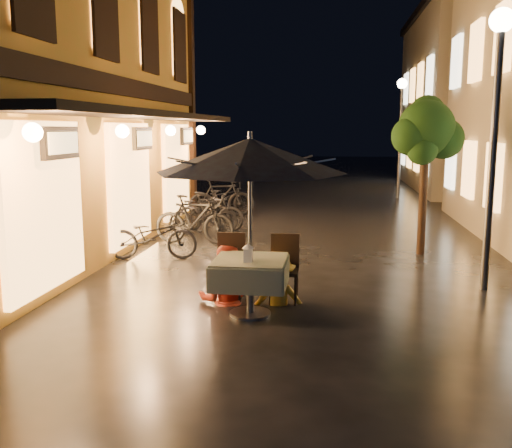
# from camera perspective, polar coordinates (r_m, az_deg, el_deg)

# --- Properties ---
(ground) EXTENTS (90.00, 90.00, 0.00)m
(ground) POSITION_cam_1_polar(r_m,az_deg,el_deg) (7.50, 2.65, -9.93)
(ground) COLOR black
(ground) RESTS_ON ground
(west_building) EXTENTS (5.90, 11.40, 7.40)m
(west_building) POSITION_cam_1_polar(r_m,az_deg,el_deg) (12.78, -22.85, 14.27)
(west_building) COLOR gold
(west_building) RESTS_ON ground
(east_building_far) EXTENTS (7.30, 10.30, 7.30)m
(east_building_far) POSITION_cam_1_polar(r_m,az_deg,el_deg) (26.00, 23.39, 11.34)
(east_building_far) COLOR tan
(east_building_far) RESTS_ON ground
(street_tree) EXTENTS (1.43, 1.20, 3.15)m
(street_tree) POSITION_cam_1_polar(r_m,az_deg,el_deg) (11.70, 16.71, 8.77)
(street_tree) COLOR black
(street_tree) RESTS_ON ground
(streetlamp_near) EXTENTS (0.36, 0.36, 4.23)m
(streetlamp_near) POSITION_cam_1_polar(r_m,az_deg,el_deg) (9.37, 22.92, 11.38)
(streetlamp_near) COLOR #59595E
(streetlamp_near) RESTS_ON ground
(streetlamp_far) EXTENTS (0.36, 0.36, 4.23)m
(streetlamp_far) POSITION_cam_1_polar(r_m,az_deg,el_deg) (21.19, 14.30, 10.39)
(streetlamp_far) COLOR #59595E
(streetlamp_far) RESTS_ON ground
(cafe_table) EXTENTS (0.99, 0.99, 0.78)m
(cafe_table) POSITION_cam_1_polar(r_m,az_deg,el_deg) (7.66, -0.59, -4.90)
(cafe_table) COLOR #59595E
(cafe_table) RESTS_ON ground
(patio_umbrella) EXTENTS (2.52, 2.52, 2.46)m
(patio_umbrella) POSITION_cam_1_polar(r_m,az_deg,el_deg) (7.43, -0.61, 6.84)
(patio_umbrella) COLOR #59595E
(patio_umbrella) RESTS_ON ground
(cafe_chair_left) EXTENTS (0.42, 0.42, 0.97)m
(cafe_chair_left) POSITION_cam_1_polar(r_m,az_deg,el_deg) (8.44, -2.58, -3.89)
(cafe_chair_left) COLOR black
(cafe_chair_left) RESTS_ON ground
(cafe_chair_right) EXTENTS (0.42, 0.42, 0.97)m
(cafe_chair_right) POSITION_cam_1_polar(r_m,az_deg,el_deg) (8.34, 2.85, -4.05)
(cafe_chair_right) COLOR black
(cafe_chair_right) RESTS_ON ground
(table_lantern) EXTENTS (0.16, 0.16, 0.25)m
(table_lantern) POSITION_cam_1_polar(r_m,az_deg,el_deg) (7.41, -0.80, -2.77)
(table_lantern) COLOR white
(table_lantern) RESTS_ON cafe_table
(person_orange) EXTENTS (0.86, 0.71, 1.63)m
(person_orange) POSITION_cam_1_polar(r_m,az_deg,el_deg) (8.23, -3.18, -2.27)
(person_orange) COLOR red
(person_orange) RESTS_ON ground
(person_yellow) EXTENTS (0.98, 0.69, 1.38)m
(person_yellow) POSITION_cam_1_polar(r_m,az_deg,el_deg) (8.16, 2.22, -3.26)
(person_yellow) COLOR gold
(person_yellow) RESTS_ON ground
(bicycle_0) EXTENTS (1.79, 0.88, 0.90)m
(bicycle_0) POSITION_cam_1_polar(r_m,az_deg,el_deg) (11.14, -10.34, -1.20)
(bicycle_0) COLOR black
(bicycle_0) RESTS_ON ground
(bicycle_1) EXTENTS (1.83, 0.66, 1.08)m
(bicycle_1) POSITION_cam_1_polar(r_m,az_deg,el_deg) (12.44, -6.17, 0.43)
(bicycle_1) COLOR black
(bicycle_1) RESTS_ON ground
(bicycle_2) EXTENTS (1.72, 0.86, 0.86)m
(bicycle_2) POSITION_cam_1_polar(r_m,az_deg,el_deg) (13.68, -5.26, 0.81)
(bicycle_2) COLOR black
(bicycle_2) RESTS_ON ground
(bicycle_3) EXTENTS (1.68, 0.60, 0.99)m
(bicycle_3) POSITION_cam_1_polar(r_m,az_deg,el_deg) (13.83, -4.65, 1.19)
(bicycle_3) COLOR black
(bicycle_3) RESTS_ON ground
(bicycle_4) EXTENTS (1.77, 0.76, 0.90)m
(bicycle_4) POSITION_cam_1_polar(r_m,az_deg,el_deg) (14.77, -5.86, 1.53)
(bicycle_4) COLOR black
(bicycle_4) RESTS_ON ground
(bicycle_5) EXTENTS (1.88, 1.19, 1.10)m
(bicycle_5) POSITION_cam_1_polar(r_m,az_deg,el_deg) (16.18, -3.57, 2.61)
(bicycle_5) COLOR black
(bicycle_5) RESTS_ON ground
(bicycle_6) EXTENTS (1.89, 0.84, 0.96)m
(bicycle_6) POSITION_cam_1_polar(r_m,az_deg,el_deg) (16.87, -3.28, 2.66)
(bicycle_6) COLOR black
(bicycle_6) RESTS_ON ground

